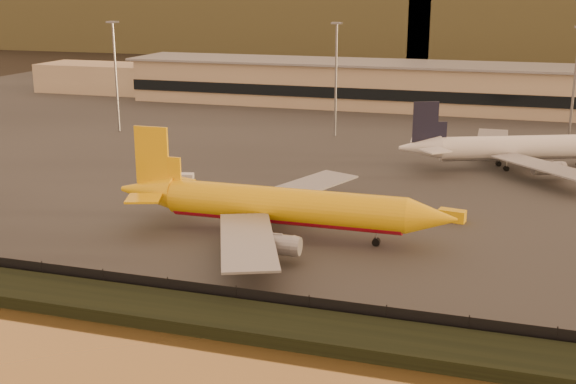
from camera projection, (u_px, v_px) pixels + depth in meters
The scene contains 10 objects.
ground at pixel (260, 263), 89.26m from camera, with size 900.00×900.00×0.00m, color black.
embankment at pixel (204, 315), 73.45m from camera, with size 320.00×7.00×1.40m, color black.
tarmac at pixel (389, 127), 176.49m from camera, with size 320.00×220.00×0.20m, color #2D2D2D.
perimeter_fence at pixel (219, 295), 76.96m from camera, with size 300.00×0.05×2.20m, color black.
terminal_building at pixel (358, 84), 207.04m from camera, with size 202.00×25.00×12.60m.
apron_light_masts at pixel (448, 74), 149.58m from camera, with size 152.20×12.20×25.40m.
dhl_cargo_jet at pixel (279, 206), 97.37m from camera, with size 47.28×46.48×14.17m.
white_narrowbody_jet at pixel (516, 148), 134.56m from camera, with size 42.75×40.37×12.86m.
gse_vehicle_yellow at pixel (452, 215), 104.54m from camera, with size 3.85×1.73×1.73m, color yellow.
gse_vehicle_white at pixel (183, 178), 125.04m from camera, with size 3.79×1.71×1.71m, color white.
Camera 1 is at (28.20, -78.64, 32.83)m, focal length 45.00 mm.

